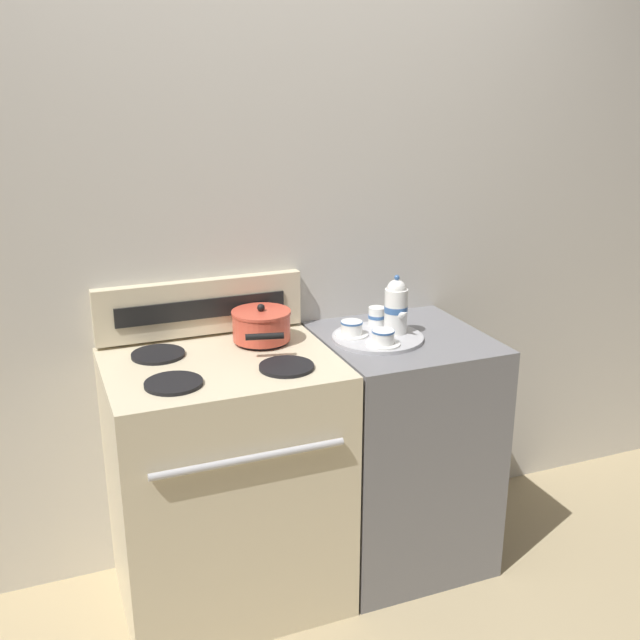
# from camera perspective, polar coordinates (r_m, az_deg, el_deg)

# --- Properties ---
(ground_plane) EXTENTS (6.00, 6.00, 0.00)m
(ground_plane) POSITION_cam_1_polar(r_m,az_deg,el_deg) (3.08, -1.06, -18.63)
(ground_plane) COLOR tan
(wall_back) EXTENTS (6.00, 0.05, 2.20)m
(wall_back) POSITION_cam_1_polar(r_m,az_deg,el_deg) (2.87, -3.50, 3.12)
(wall_back) COLOR beige
(wall_back) RESTS_ON ground
(stove) EXTENTS (0.78, 0.63, 0.94)m
(stove) POSITION_cam_1_polar(r_m,az_deg,el_deg) (2.75, -7.14, -12.16)
(stove) COLOR beige
(stove) RESTS_ON ground
(control_panel) EXTENTS (0.76, 0.05, 0.20)m
(control_panel) POSITION_cam_1_polar(r_m,az_deg,el_deg) (2.76, -9.09, 0.97)
(control_panel) COLOR beige
(control_panel) RESTS_ON stove
(side_counter) EXTENTS (0.59, 0.60, 0.92)m
(side_counter) POSITION_cam_1_polar(r_m,az_deg,el_deg) (2.97, 6.12, -9.68)
(side_counter) COLOR slate
(side_counter) RESTS_ON ground
(saucepan) EXTENTS (0.21, 0.30, 0.13)m
(saucepan) POSITION_cam_1_polar(r_m,az_deg,el_deg) (2.69, -4.48, -0.39)
(saucepan) COLOR #D14C38
(saucepan) RESTS_ON stove
(serving_tray) EXTENTS (0.34, 0.34, 0.01)m
(serving_tray) POSITION_cam_1_polar(r_m,az_deg,el_deg) (2.74, 4.41, -1.35)
(serving_tray) COLOR #B2B2B7
(serving_tray) RESTS_ON side_counter
(teapot) EXTENTS (0.09, 0.14, 0.22)m
(teapot) POSITION_cam_1_polar(r_m,az_deg,el_deg) (2.75, 5.83, 1.05)
(teapot) COLOR white
(teapot) RESTS_ON serving_tray
(teacup_left) EXTENTS (0.12, 0.12, 0.05)m
(teacup_left) POSITION_cam_1_polar(r_m,az_deg,el_deg) (2.64, 4.83, -1.34)
(teacup_left) COLOR white
(teacup_left) RESTS_ON serving_tray
(teacup_right) EXTENTS (0.12, 0.12, 0.05)m
(teacup_right) POSITION_cam_1_polar(r_m,az_deg,el_deg) (2.73, 2.42, -0.64)
(teacup_right) COLOR white
(teacup_right) RESTS_ON serving_tray
(creamer_jug) EXTENTS (0.07, 0.07, 0.07)m
(creamer_jug) POSITION_cam_1_polar(r_m,az_deg,el_deg) (2.84, 4.35, 0.29)
(creamer_jug) COLOR white
(creamer_jug) RESTS_ON serving_tray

